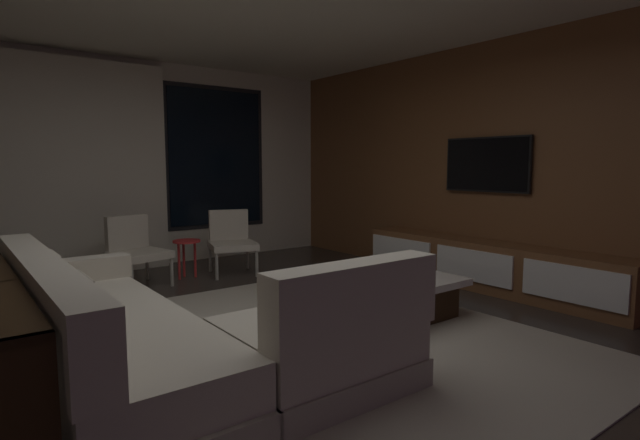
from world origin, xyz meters
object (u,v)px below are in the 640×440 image
(side_stool, at_px, (186,247))
(media_console, at_px, (489,267))
(sectional_couch, at_px, (163,339))
(accent_chair_near_window, at_px, (231,238))
(accent_chair_by_curtain, at_px, (135,247))
(coffee_table, at_px, (378,294))
(mounted_tv, at_px, (486,165))
(book_stack_on_coffee_table, at_px, (389,276))

(side_stool, xyz_separation_m, media_console, (2.37, -2.51, -0.12))
(sectional_couch, relative_size, side_stool, 5.43)
(accent_chair_near_window, bearing_deg, accent_chair_by_curtain, 177.30)
(sectional_couch, bearing_deg, coffee_table, 6.76)
(side_stool, bearing_deg, accent_chair_near_window, -4.98)
(accent_chair_near_window, relative_size, media_console, 0.25)
(media_console, bearing_deg, coffee_table, 177.48)
(accent_chair_by_curtain, distance_m, mounted_tv, 4.01)
(coffee_table, distance_m, accent_chair_by_curtain, 2.82)
(accent_chair_by_curtain, bearing_deg, sectional_couch, -103.82)
(media_console, xyz_separation_m, mounted_tv, (0.18, 0.20, 1.10))
(sectional_couch, height_order, side_stool, sectional_couch)
(coffee_table, xyz_separation_m, media_console, (1.58, -0.07, 0.06))
(sectional_couch, relative_size, book_stack_on_coffee_table, 9.61)
(sectional_couch, xyz_separation_m, book_stack_on_coffee_table, (2.02, 0.09, 0.10))
(coffee_table, relative_size, accent_chair_near_window, 1.49)
(coffee_table, distance_m, book_stack_on_coffee_table, 0.26)
(coffee_table, bearing_deg, media_console, -2.52)
(media_console, bearing_deg, side_stool, 133.38)
(accent_chair_near_window, xyz_separation_m, side_stool, (-0.57, 0.05, -0.06))
(sectional_couch, bearing_deg, accent_chair_near_window, 55.30)
(coffee_table, distance_m, media_console, 1.58)
(sectional_couch, distance_m, side_stool, 2.96)
(accent_chair_near_window, height_order, mounted_tv, mounted_tv)
(book_stack_on_coffee_table, relative_size, mounted_tv, 0.25)
(media_console, bearing_deg, accent_chair_by_curtain, 139.72)
(coffee_table, relative_size, mounted_tv, 1.11)
(accent_chair_by_curtain, height_order, side_stool, accent_chair_by_curtain)
(side_stool, bearing_deg, mounted_tv, -42.17)
(accent_chair_by_curtain, xyz_separation_m, media_console, (2.97, -2.51, -0.18))
(book_stack_on_coffee_table, bearing_deg, coffee_table, 80.91)
(book_stack_on_coffee_table, xyz_separation_m, accent_chair_near_window, (-0.20, 2.55, 0.05))
(coffee_table, bearing_deg, accent_chair_near_window, 95.39)
(coffee_table, relative_size, media_console, 0.37)
(sectional_couch, distance_m, mounted_tv, 3.97)
(accent_chair_by_curtain, xyz_separation_m, side_stool, (0.60, -0.01, -0.06))
(book_stack_on_coffee_table, height_order, mounted_tv, mounted_tv)
(accent_chair_near_window, bearing_deg, mounted_tv, -48.71)
(book_stack_on_coffee_table, relative_size, accent_chair_by_curtain, 0.33)
(coffee_table, bearing_deg, side_stool, 107.96)
(book_stack_on_coffee_table, distance_m, media_console, 1.61)
(accent_chair_by_curtain, height_order, mounted_tv, mounted_tv)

